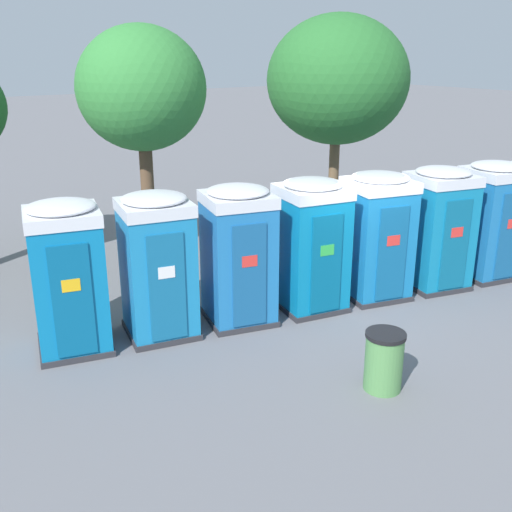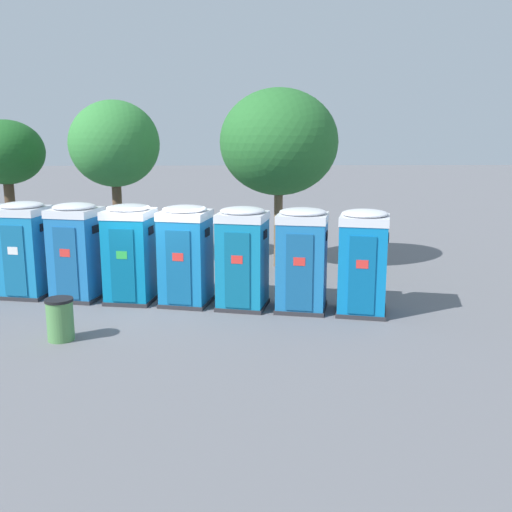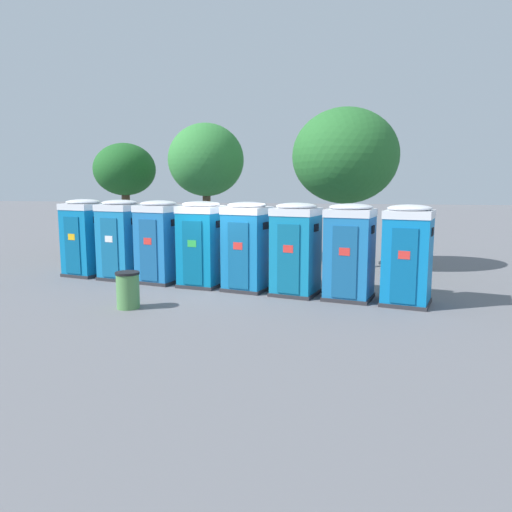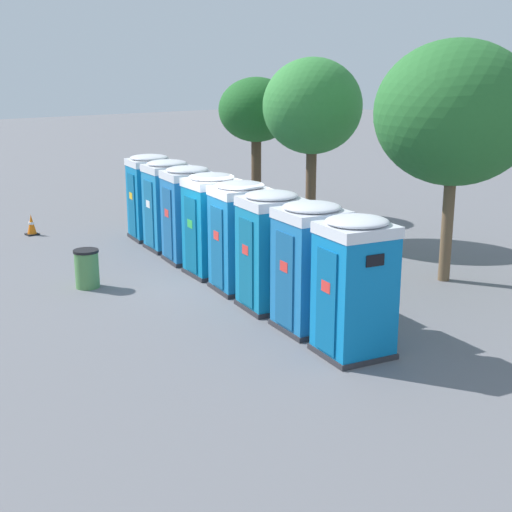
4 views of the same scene
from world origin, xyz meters
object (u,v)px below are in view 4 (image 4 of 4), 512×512
object	(u,v)px
portapotty_3	(212,224)
portapotty_4	(240,236)
portapotty_1	(168,205)
portapotty_5	(271,250)
portapotty_7	(354,286)
traffic_cone	(31,225)
portapotty_2	(188,214)
portapotty_6	(310,266)
street_tree_0	(256,111)
portapotty_0	(150,196)
street_tree_1	(312,107)
street_tree_2	(455,114)
trash_can	(87,268)

from	to	relation	value
portapotty_3	portapotty_4	xyz separation A→B (m)	(1.45, -0.28, -0.00)
portapotty_1	portapotty_3	bearing A→B (deg)	-12.20
portapotty_5	portapotty_7	distance (m)	2.95
portapotty_3	portapotty_5	world-z (taller)	same
portapotty_4	traffic_cone	size ratio (longest dim) A/B	3.97
portapotty_2	portapotty_6	size ratio (longest dim) A/B	1.00
street_tree_0	portapotty_5	bearing A→B (deg)	-38.75
portapotty_4	portapotty_1	bearing A→B (deg)	168.18
portapotty_0	portapotty_6	size ratio (longest dim) A/B	1.00
street_tree_1	portapotty_1	bearing A→B (deg)	-113.00
portapotty_4	portapotty_5	bearing A→B (deg)	-13.25
portapotty_0	portapotty_4	size ratio (longest dim) A/B	1.00
street_tree_1	portapotty_7	bearing A→B (deg)	-39.80
portapotty_2	portapotty_7	world-z (taller)	same
portapotty_7	portapotty_5	bearing A→B (deg)	168.50
portapotty_5	portapotty_6	world-z (taller)	same
portapotty_0	portapotty_3	xyz separation A→B (m)	(4.33, -0.94, -0.00)
street_tree_2	trash_can	size ratio (longest dim) A/B	6.23
trash_can	portapotty_2	bearing A→B (deg)	97.80
traffic_cone	portapotty_4	bearing A→B (deg)	9.00
street_tree_1	trash_can	distance (m)	8.28
portapotty_5	portapotty_7	bearing A→B (deg)	-11.50
portapotty_7	portapotty_2	bearing A→B (deg)	168.19
portapotty_0	street_tree_2	size ratio (longest dim) A/B	0.45
portapotty_2	street_tree_1	xyz separation A→B (m)	(0.25, 4.30, 2.63)
portapotty_3	street_tree_0	xyz separation A→B (m)	(-5.15, 5.83, 2.30)
portapotty_5	trash_can	xyz separation A→B (m)	(-3.89, -2.30, -0.82)
portapotty_0	portapotty_5	distance (m)	7.38
portapotty_7	traffic_cone	world-z (taller)	portapotty_7
portapotty_6	portapotty_5	bearing A→B (deg)	169.88
street_tree_1	traffic_cone	world-z (taller)	street_tree_1
portapotty_0	portapotty_3	size ratio (longest dim) A/B	1.00
portapotty_7	traffic_cone	size ratio (longest dim) A/B	3.97
portapotty_6	street_tree_0	distance (m)	11.85
portapotty_6	portapotty_7	world-z (taller)	same
portapotty_0	street_tree_1	distance (m)	5.49
portapotty_2	portapotty_4	world-z (taller)	same
portapotty_5	traffic_cone	bearing A→B (deg)	-174.19
portapotty_3	street_tree_1	size ratio (longest dim) A/B	0.48
portapotty_2	street_tree_2	bearing A→B (deg)	33.58
portapotty_7	street_tree_1	xyz separation A→B (m)	(-6.98, 5.81, 2.63)
portapotty_0	portapotty_4	world-z (taller)	same
portapotty_2	portapotty_4	size ratio (longest dim) A/B	1.00
street_tree_0	street_tree_2	world-z (taller)	street_tree_2
street_tree_2	portapotty_0	bearing A→B (deg)	-160.22
portapotty_1	portapotty_2	xyz separation A→B (m)	(1.44, -0.32, -0.00)
trash_can	street_tree_2	bearing A→B (deg)	53.58
portapotty_2	portapotty_4	xyz separation A→B (m)	(2.90, -0.58, -0.00)
trash_can	portapotty_1	bearing A→B (deg)	117.95
portapotty_1	portapotty_2	distance (m)	1.48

